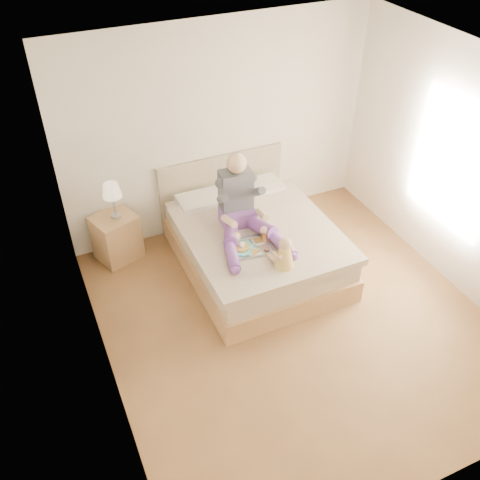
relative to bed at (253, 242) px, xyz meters
name	(u,v)px	position (x,y,z in m)	size (l,w,h in m)	color
room	(312,204)	(0.08, -1.08, 1.19)	(4.02, 4.22, 2.71)	brown
bed	(253,242)	(0.00, 0.00, 0.00)	(1.70, 2.18, 1.00)	#A87D4E
nightstand	(117,237)	(-1.49, 0.80, -0.02)	(0.61, 0.57, 0.60)	#A87D4E
lamp	(112,192)	(-1.45, 0.78, 0.64)	(0.23, 0.23, 0.46)	#AEB1B5
adult	(242,209)	(-0.18, -0.05, 0.56)	(0.78, 1.13, 0.92)	#653688
tray	(250,246)	(-0.25, -0.41, 0.32)	(0.52, 0.43, 0.14)	#AEB1B5
baby	(284,255)	(-0.04, -0.83, 0.44)	(0.25, 0.32, 0.36)	gold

